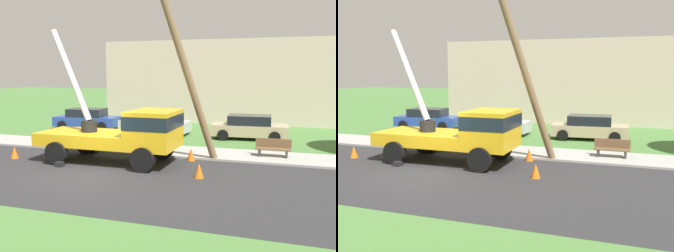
# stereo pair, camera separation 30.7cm
# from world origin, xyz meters

# --- Properties ---
(ground_plane) EXTENTS (120.00, 120.00, 0.00)m
(ground_plane) POSITION_xyz_m (0.00, 12.00, 0.00)
(ground_plane) COLOR #477538
(road_asphalt) EXTENTS (80.00, 7.68, 0.01)m
(road_asphalt) POSITION_xyz_m (0.00, 0.00, 0.00)
(road_asphalt) COLOR #2B2B2D
(road_asphalt) RESTS_ON ground
(sidewalk_strip) EXTENTS (80.00, 2.57, 0.10)m
(sidewalk_strip) POSITION_xyz_m (0.00, 5.13, 0.05)
(sidewalk_strip) COLOR #9E9E99
(sidewalk_strip) RESTS_ON ground
(utility_truck) EXTENTS (6.76, 3.20, 5.98)m
(utility_truck) POSITION_xyz_m (0.67, 2.25, 1.41)
(utility_truck) COLOR gold
(utility_truck) RESTS_ON ground
(leaning_utility_pole) EXTENTS (3.32, 1.58, 8.65)m
(leaning_utility_pole) POSITION_xyz_m (2.87, 3.48, 4.43)
(leaning_utility_pole) COLOR brown
(leaning_utility_pole) RESTS_ON ground
(traffic_cone_ahead) EXTENTS (0.36, 0.36, 0.56)m
(traffic_cone_ahead) POSITION_xyz_m (4.24, 0.93, 0.28)
(traffic_cone_ahead) COLOR orange
(traffic_cone_ahead) RESTS_ON ground
(traffic_cone_behind) EXTENTS (0.36, 0.36, 0.56)m
(traffic_cone_behind) POSITION_xyz_m (-4.59, 1.49, 0.28)
(traffic_cone_behind) COLOR orange
(traffic_cone_behind) RESTS_ON ground
(traffic_cone_curbside) EXTENTS (0.36, 0.36, 0.56)m
(traffic_cone_curbside) POSITION_xyz_m (3.23, 3.59, 0.28)
(traffic_cone_curbside) COLOR orange
(traffic_cone_curbside) RESTS_ON ground
(parked_sedan_blue) EXTENTS (4.55, 2.29, 1.42)m
(parked_sedan_blue) POSITION_xyz_m (-6.18, 10.78, 0.71)
(parked_sedan_blue) COLOR #263F99
(parked_sedan_blue) RESTS_ON ground
(parked_sedan_silver) EXTENTS (4.41, 2.04, 1.42)m
(parked_sedan_silver) POSITION_xyz_m (-0.88, 10.14, 0.71)
(parked_sedan_silver) COLOR #B7B7BF
(parked_sedan_silver) RESTS_ON ground
(parked_sedan_tan) EXTENTS (4.50, 2.18, 1.42)m
(parked_sedan_tan) POSITION_xyz_m (5.06, 10.11, 0.71)
(parked_sedan_tan) COLOR tan
(parked_sedan_tan) RESTS_ON ground
(park_bench) EXTENTS (1.60, 0.45, 0.90)m
(park_bench) POSITION_xyz_m (6.69, 5.19, 0.46)
(park_bench) COLOR brown
(park_bench) RESTS_ON ground
(lowrise_building_backdrop) EXTENTS (18.00, 6.00, 6.40)m
(lowrise_building_backdrop) POSITION_xyz_m (1.59, 19.20, 3.20)
(lowrise_building_backdrop) COLOR beige
(lowrise_building_backdrop) RESTS_ON ground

